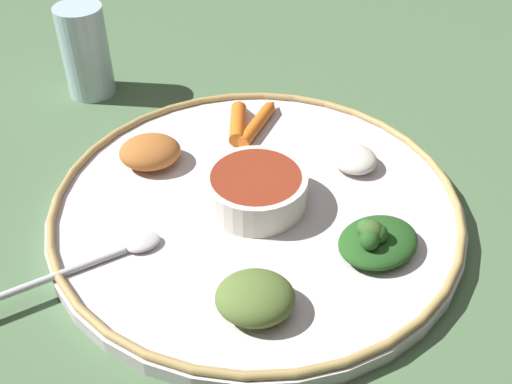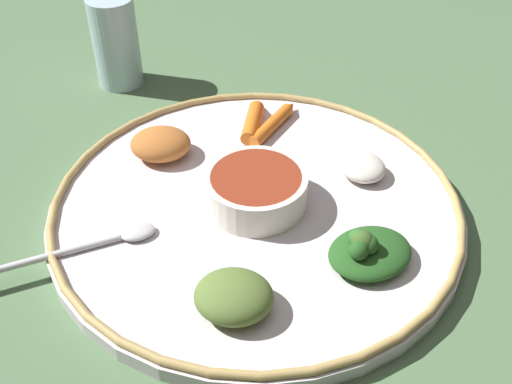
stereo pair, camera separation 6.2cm
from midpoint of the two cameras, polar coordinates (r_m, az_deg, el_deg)
ground_plane at (r=0.64m, az=2.77°, el=-2.28°), size 2.40×2.40×0.00m
platter at (r=0.63m, az=2.79°, el=-1.73°), size 0.42×0.42×0.02m
platter_rim at (r=0.62m, az=2.82°, el=-0.96°), size 0.42×0.42×0.01m
center_bowl at (r=0.61m, az=2.87°, el=0.20°), size 0.10×0.10×0.04m
spoon at (r=0.59m, az=-12.01°, el=-4.88°), size 0.16×0.11×0.01m
greens_pile at (r=0.57m, az=13.47°, el=-5.50°), size 0.10×0.10×0.04m
carrot_near_spoon at (r=0.73m, az=4.09°, el=6.35°), size 0.05×0.09×0.01m
carrot_outer at (r=0.73m, az=2.18°, el=6.63°), size 0.02×0.08×0.02m
mound_rice_white at (r=0.67m, az=12.45°, el=2.17°), size 0.07×0.07×0.02m
mound_collards at (r=0.52m, az=1.36°, el=-9.84°), size 0.07×0.06×0.03m
mound_chickpea at (r=0.68m, az=-6.31°, el=4.36°), size 0.08×0.07×0.03m
drinking_glass at (r=0.84m, az=-10.77°, el=12.99°), size 0.06×0.06×0.12m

